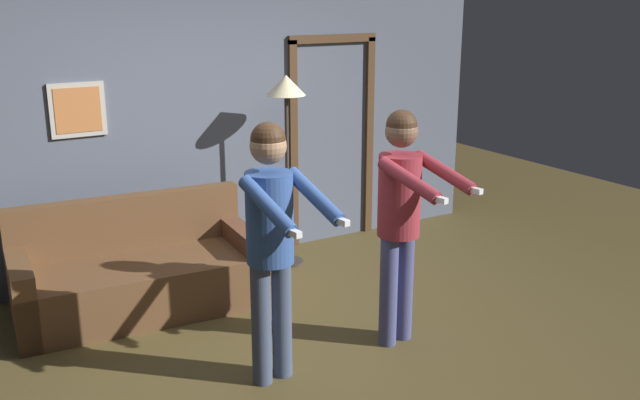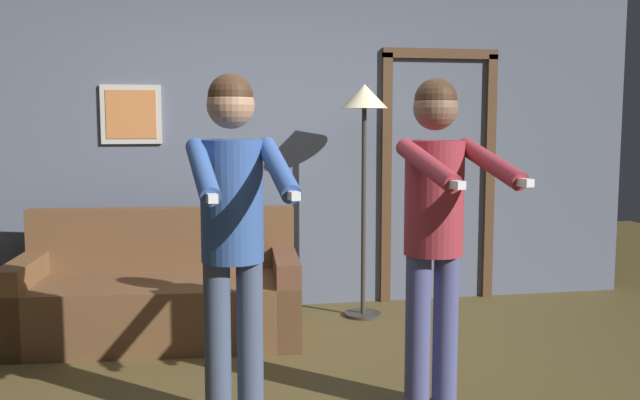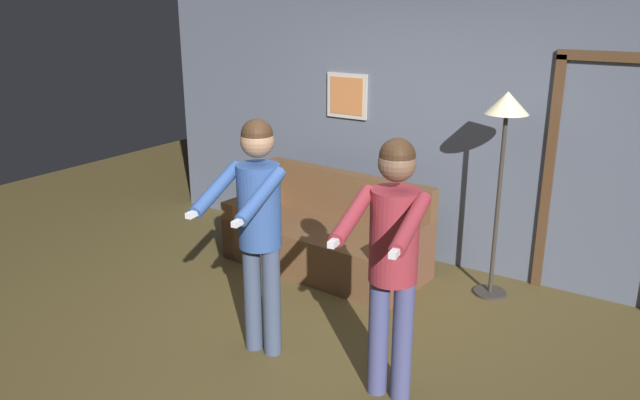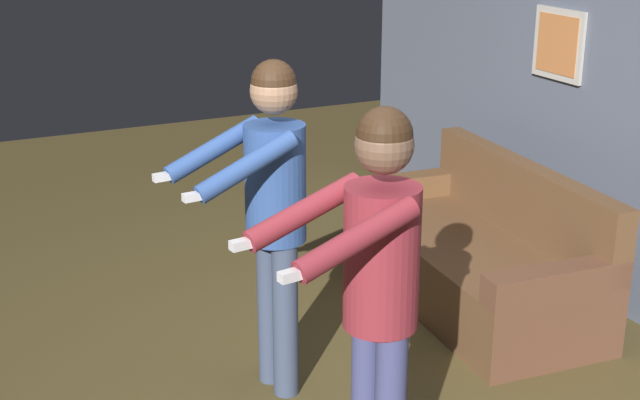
# 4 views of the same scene
# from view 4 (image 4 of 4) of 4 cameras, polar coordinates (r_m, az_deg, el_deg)

# --- Properties ---
(couch) EXTENTS (1.96, 1.00, 0.87)m
(couch) POSITION_cam_4_polar(r_m,az_deg,el_deg) (5.67, 10.01, -3.76)
(couch) COLOR brown
(couch) RESTS_ON ground_plane
(person_standing_left) EXTENTS (0.48, 0.72, 1.72)m
(person_standing_left) POSITION_cam_4_polar(r_m,az_deg,el_deg) (4.33, -3.09, 0.14)
(person_standing_left) COLOR #3C4862
(person_standing_left) RESTS_ON ground_plane
(person_standing_right) EXTENTS (0.50, 0.74, 1.71)m
(person_standing_right) POSITION_cam_4_polar(r_m,az_deg,el_deg) (3.48, 3.67, -4.84)
(person_standing_right) COLOR #424676
(person_standing_right) RESTS_ON ground_plane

